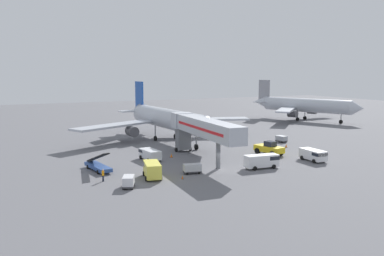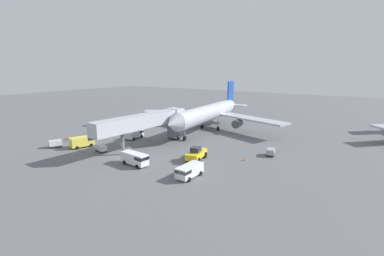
{
  "view_description": "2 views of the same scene",
  "coord_description": "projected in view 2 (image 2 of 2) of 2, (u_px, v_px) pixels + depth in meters",
  "views": [
    {
      "loc": [
        -32.02,
        -54.03,
        15.05
      ],
      "look_at": [
        5.23,
        21.79,
        3.5
      ],
      "focal_mm": 39.11,
      "sensor_mm": 36.0,
      "label": 1
    },
    {
      "loc": [
        39.47,
        -34.79,
        16.67
      ],
      "look_at": [
        2.51,
        21.35,
        2.0
      ],
      "focal_mm": 26.14,
      "sensor_mm": 36.0,
      "label": 2
    }
  ],
  "objects": [
    {
      "name": "ground_plane",
      "position": [
        119.0,
        157.0,
        53.15
      ],
      "size": [
        300.0,
        300.0,
        0.0
      ],
      "primitive_type": "plane",
      "color": "slate"
    },
    {
      "name": "airplane_at_gate",
      "position": [
        209.0,
        113.0,
        74.73
      ],
      "size": [
        42.27,
        38.73,
        12.5
      ],
      "color": "#B7BCC6",
      "rests_on": "ground"
    },
    {
      "name": "jet_bridge",
      "position": [
        147.0,
        122.0,
        58.32
      ],
      "size": [
        4.78,
        23.67,
        7.28
      ],
      "color": "#B2B7C1",
      "rests_on": "ground"
    },
    {
      "name": "pushback_tug",
      "position": [
        196.0,
        154.0,
        51.06
      ],
      "size": [
        3.45,
        5.92,
        2.52
      ],
      "color": "yellow",
      "rests_on": "ground"
    },
    {
      "name": "belt_loader_truck",
      "position": [
        95.0,
        133.0,
        68.98
      ],
      "size": [
        2.8,
        7.05,
        3.25
      ],
      "color": "#2D4C8E",
      "rests_on": "ground"
    },
    {
      "name": "service_van_near_left",
      "position": [
        83.0,
        141.0,
        59.43
      ],
      "size": [
        3.14,
        5.18,
        2.23
      ],
      "color": "#E5DB4C",
      "rests_on": "ground"
    },
    {
      "name": "service_van_rear_left",
      "position": [
        135.0,
        134.0,
        66.74
      ],
      "size": [
        2.71,
        5.01,
        1.8
      ],
      "color": "silver",
      "rests_on": "ground"
    },
    {
      "name": "service_van_near_right",
      "position": [
        135.0,
        158.0,
        48.35
      ],
      "size": [
        5.52,
        2.46,
        2.15
      ],
      "color": "white",
      "rests_on": "ground"
    },
    {
      "name": "service_van_near_center",
      "position": [
        189.0,
        170.0,
        43.0
      ],
      "size": [
        2.44,
        5.04,
        1.91
      ],
      "color": "white",
      "rests_on": "ground"
    },
    {
      "name": "baggage_cart_outer_left",
      "position": [
        271.0,
        152.0,
        53.61
      ],
      "size": [
        1.83,
        2.46,
        1.35
      ],
      "color": "#38383D",
      "rests_on": "ground"
    },
    {
      "name": "baggage_cart_mid_left",
      "position": [
        55.0,
        143.0,
        59.19
      ],
      "size": [
        2.25,
        2.79,
        1.52
      ],
      "color": "#38383D",
      "rests_on": "ground"
    },
    {
      "name": "baggage_cart_far_left",
      "position": [
        101.0,
        148.0,
        55.98
      ],
      "size": [
        2.8,
        1.82,
        1.42
      ],
      "color": "#38383D",
      "rests_on": "ground"
    },
    {
      "name": "ground_crew_worker_foreground",
      "position": [
        69.0,
        137.0,
        64.03
      ],
      "size": [
        0.46,
        0.46,
        1.72
      ],
      "color": "#1E2333",
      "rests_on": "ground"
    },
    {
      "name": "safety_cone_alpha",
      "position": [
        83.0,
        151.0,
        55.67
      ],
      "size": [
        0.32,
        0.32,
        0.5
      ],
      "color": "black",
      "rests_on": "ground"
    },
    {
      "name": "safety_cone_bravo",
      "position": [
        244.0,
        159.0,
        50.89
      ],
      "size": [
        0.44,
        0.44,
        0.67
      ],
      "color": "black",
      "rests_on": "ground"
    },
    {
      "name": "safety_cone_charlie",
      "position": [
        149.0,
        139.0,
        64.97
      ],
      "size": [
        0.47,
        0.47,
        0.72
      ],
      "color": "black",
      "rests_on": "ground"
    }
  ]
}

